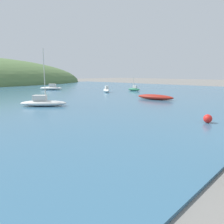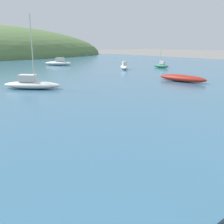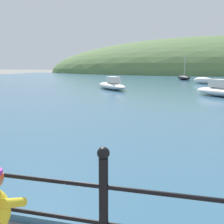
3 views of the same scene
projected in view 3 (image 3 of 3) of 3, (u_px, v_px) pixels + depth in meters
name	position (u px, v px, depth m)	size (l,w,h in m)	color
far_hillside	(222.00, 73.00, 67.59)	(78.63, 43.24, 15.67)	#567542
boat_white_sailboat	(184.00, 78.00, 37.28)	(2.23, 3.19, 3.00)	black
boat_far_left	(203.00, 80.00, 29.77)	(2.26, 1.94, 0.64)	silver
boat_red_dinghy	(223.00, 91.00, 18.09)	(3.78, 3.84, 5.06)	silver
boat_far_right	(112.00, 85.00, 23.37)	(3.77, 4.39, 0.96)	silver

